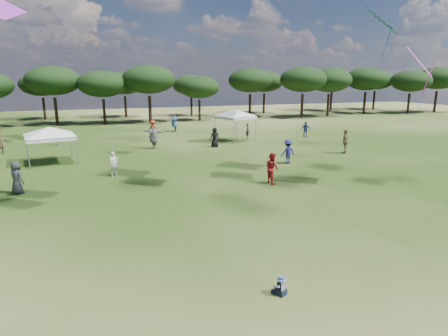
# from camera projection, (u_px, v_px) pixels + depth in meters

# --- Properties ---
(ground) EXTENTS (140.00, 140.00, 0.00)m
(ground) POSITION_uv_depth(u_px,v_px,m) (302.00, 336.00, 8.75)
(ground) COLOR #2C4414
(ground) RESTS_ON ground
(tree_line) EXTENTS (108.78, 17.63, 7.77)m
(tree_line) POSITION_uv_depth(u_px,v_px,m) (139.00, 81.00, 51.68)
(tree_line) COLOR black
(tree_line) RESTS_ON ground
(tent_left) EXTENTS (6.29, 6.29, 2.88)m
(tent_left) POSITION_uv_depth(u_px,v_px,m) (49.00, 129.00, 25.89)
(tent_left) COLOR gray
(tent_left) RESTS_ON ground
(tent_right) EXTENTS (5.48, 5.48, 3.32)m
(tent_right) POSITION_uv_depth(u_px,v_px,m) (235.00, 111.00, 34.85)
(tent_right) COLOR gray
(tent_right) RESTS_ON ground
(toddler) EXTENTS (0.42, 0.45, 0.55)m
(toddler) POSITION_uv_depth(u_px,v_px,m) (281.00, 287.00, 10.37)
(toddler) COLOR black
(toddler) RESTS_ON ground
(festival_crowd) EXTENTS (30.48, 24.35, 1.93)m
(festival_crowd) POSITION_uv_depth(u_px,v_px,m) (151.00, 139.00, 31.18)
(festival_crowd) COLOR maroon
(festival_crowd) RESTS_ON ground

